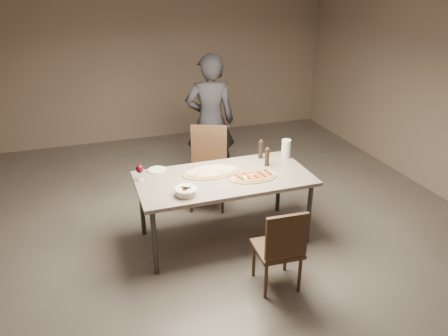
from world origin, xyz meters
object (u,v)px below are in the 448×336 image
object	(u,v)px
bread_basket	(186,191)
chair_far	(208,162)
dining_table	(224,182)
diner	(210,121)
ham_pizza	(211,172)
chair_near	(281,246)
pepper_mill_left	(267,157)
carafe	(286,149)
zucchini_pizza	(254,177)

from	to	relation	value
bread_basket	chair_far	distance (m)	1.28
dining_table	diner	bearing A→B (deg)	78.44
dining_table	bread_basket	xyz separation A→B (m)	(-0.47, -0.27, 0.10)
ham_pizza	bread_basket	distance (m)	0.55
bread_basket	diner	bearing A→B (deg)	65.39
chair_near	chair_far	size ratio (longest dim) A/B	0.85
dining_table	bread_basket	distance (m)	0.55
pepper_mill_left	diner	xyz separation A→B (m)	(-0.25, 1.27, 0.04)
pepper_mill_left	ham_pizza	bearing A→B (deg)	179.06
pepper_mill_left	carafe	size ratio (longest dim) A/B	0.99
zucchini_pizza	bread_basket	size ratio (longest dim) A/B	2.30
bread_basket	chair_near	bearing A→B (deg)	-45.48
dining_table	diner	distance (m)	1.43
diner	chair_far	bearing A→B (deg)	81.73
bread_basket	carafe	xyz separation A→B (m)	(1.30, 0.52, 0.06)
dining_table	chair_near	distance (m)	1.01
carafe	zucchini_pizza	bearing A→B (deg)	-145.31
zucchini_pizza	carafe	bearing A→B (deg)	38.30
chair_far	zucchini_pizza	bearing A→B (deg)	122.96
pepper_mill_left	chair_far	distance (m)	0.92
dining_table	bread_basket	world-z (taller)	bread_basket
chair_near	diner	distance (m)	2.39
dining_table	pepper_mill_left	distance (m)	0.57
pepper_mill_left	carafe	world-z (taller)	carafe
ham_pizza	carafe	world-z (taller)	carafe
dining_table	chair_far	bearing A→B (deg)	84.01
dining_table	diner	world-z (taller)	diner
bread_basket	carafe	size ratio (longest dim) A/B	1.02
zucchini_pizza	chair_near	size ratio (longest dim) A/B	0.60
ham_pizza	chair_near	xyz separation A→B (m)	(0.30, -1.09, -0.29)
chair_far	ham_pizza	bearing A→B (deg)	97.70
bread_basket	diner	size ratio (longest dim) A/B	0.12
pepper_mill_left	dining_table	bearing A→B (deg)	-167.45
bread_basket	carafe	bearing A→B (deg)	21.79
carafe	chair_far	size ratio (longest dim) A/B	0.22
pepper_mill_left	chair_near	world-z (taller)	pepper_mill_left
bread_basket	chair_near	world-z (taller)	chair_near
dining_table	chair_far	world-z (taller)	chair_far
chair_near	diner	world-z (taller)	diner
carafe	chair_near	xyz separation A→B (m)	(-0.62, -1.21, -0.39)
zucchini_pizza	pepper_mill_left	size ratio (longest dim) A/B	2.36
zucchini_pizza	chair_far	world-z (taller)	chair_far
pepper_mill_left	carafe	bearing A→B (deg)	24.83
chair_near	dining_table	bearing A→B (deg)	105.40
zucchini_pizza	chair_near	bearing A→B (deg)	-91.40
zucchini_pizza	bread_basket	bearing A→B (deg)	-165.81
dining_table	chair_far	size ratio (longest dim) A/B	1.83
bread_basket	carafe	world-z (taller)	carafe
bread_basket	pepper_mill_left	bearing A→B (deg)	20.88
chair_far	dining_table	bearing A→B (deg)	106.09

